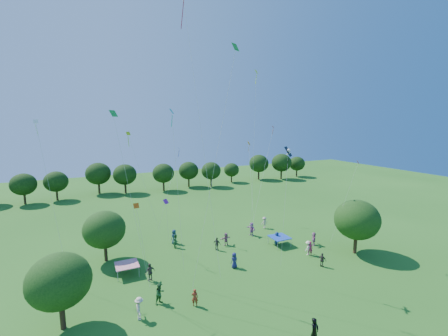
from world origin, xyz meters
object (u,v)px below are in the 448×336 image
at_px(near_tree_east, 357,220).
at_px(tent_red_stripe, 127,265).
at_px(near_tree_west, 59,281).
at_px(man_in_black, 315,332).
at_px(red_high_kite, 189,44).
at_px(near_tree_north, 104,229).
at_px(pirate_kite, 288,154).
at_px(tent_blue, 280,237).

bearing_deg(near_tree_east, tent_red_stripe, 165.77).
xyz_separation_m(near_tree_west, man_in_black, (15.66, -9.28, -2.80)).
relative_size(near_tree_east, tent_red_stripe, 2.88).
distance_m(near_tree_east, red_high_kite, 26.19).
bearing_deg(tent_red_stripe, man_in_black, -56.47).
distance_m(near_tree_north, man_in_black, 23.10).
distance_m(near_tree_north, pirate_kite, 21.12).
height_order(near_tree_west, red_high_kite, red_high_kite).
height_order(near_tree_west, tent_blue, near_tree_west).
relative_size(man_in_black, red_high_kite, 0.07).
relative_size(near_tree_west, man_in_black, 2.97).
bearing_deg(near_tree_east, near_tree_north, 158.49).
xyz_separation_m(tent_red_stripe, red_high_kite, (6.03, -2.71, 21.02)).
distance_m(near_tree_east, tent_red_stripe, 25.67).
bearing_deg(near_tree_north, near_tree_west, -109.87).
distance_m(near_tree_north, tent_blue, 20.50).
distance_m(near_tree_west, tent_blue, 24.31).
height_order(man_in_black, red_high_kite, red_high_kite).
relative_size(near_tree_north, tent_blue, 2.56).
height_order(near_tree_west, man_in_black, near_tree_west).
distance_m(man_in_black, pirate_kite, 14.20).
bearing_deg(man_in_black, pirate_kite, 50.23).
distance_m(tent_blue, red_high_kite, 24.33).
bearing_deg(man_in_black, near_tree_east, 16.04).
bearing_deg(near_tree_west, tent_red_stripe, 48.87).
xyz_separation_m(near_tree_north, red_high_kite, (7.70, -6.84, 18.45)).
height_order(near_tree_north, man_in_black, near_tree_north).
xyz_separation_m(pirate_kite, red_high_kite, (-7.65, 4.81, 9.83)).
xyz_separation_m(near_tree_north, near_tree_east, (26.39, -10.40, 0.44)).
bearing_deg(red_high_kite, near_tree_north, 138.39).
relative_size(tent_blue, red_high_kite, 0.08).
xyz_separation_m(near_tree_north, tent_blue, (19.78, -4.76, -2.57)).
xyz_separation_m(tent_blue, man_in_black, (-7.85, -14.85, -0.06)).
relative_size(near_tree_west, red_high_kite, 0.22).
height_order(near_tree_north, near_tree_east, near_tree_east).
bearing_deg(near_tree_north, near_tree_east, -21.51).
relative_size(near_tree_west, near_tree_north, 1.03).
height_order(tent_red_stripe, red_high_kite, red_high_kite).
bearing_deg(man_in_black, near_tree_west, 132.92).
height_order(tent_blue, man_in_black, man_in_black).
height_order(near_tree_west, near_tree_east, near_tree_east).
bearing_deg(tent_red_stripe, near_tree_west, -131.13).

